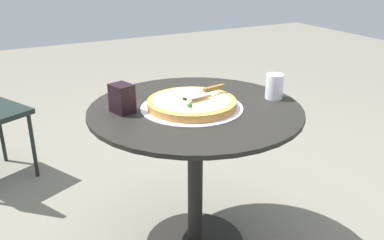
{
  "coord_description": "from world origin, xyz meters",
  "views": [
    {
      "loc": [
        -1.44,
        0.78,
        1.3
      ],
      "look_at": [
        -0.0,
        0.02,
        0.65
      ],
      "focal_mm": 39.1,
      "sensor_mm": 36.0,
      "label": 1
    }
  ],
  "objects_px": {
    "napkin_dispenser": "(122,98)",
    "drinking_cup": "(274,86)",
    "pizza_server": "(205,91)",
    "patio_table": "(195,146)",
    "pizza_on_tray": "(192,104)"
  },
  "relations": [
    {
      "from": "pizza_server",
      "to": "drinking_cup",
      "type": "height_order",
      "value": "drinking_cup"
    },
    {
      "from": "napkin_dispenser",
      "to": "drinking_cup",
      "type": "bearing_deg",
      "value": 60.41
    },
    {
      "from": "pizza_on_tray",
      "to": "napkin_dispenser",
      "type": "distance_m",
      "value": 0.29
    },
    {
      "from": "pizza_server",
      "to": "drinking_cup",
      "type": "relative_size",
      "value": 1.98
    },
    {
      "from": "pizza_on_tray",
      "to": "napkin_dispenser",
      "type": "relative_size",
      "value": 3.66
    },
    {
      "from": "pizza_on_tray",
      "to": "pizza_server",
      "type": "distance_m",
      "value": 0.08
    },
    {
      "from": "patio_table",
      "to": "napkin_dispenser",
      "type": "bearing_deg",
      "value": 72.81
    },
    {
      "from": "napkin_dispenser",
      "to": "pizza_server",
      "type": "bearing_deg",
      "value": 59.81
    },
    {
      "from": "pizza_on_tray",
      "to": "drinking_cup",
      "type": "bearing_deg",
      "value": -98.77
    },
    {
      "from": "pizza_server",
      "to": "napkin_dispenser",
      "type": "xyz_separation_m",
      "value": [
        0.08,
        0.33,
        -0.0
      ]
    },
    {
      "from": "patio_table",
      "to": "drinking_cup",
      "type": "distance_m",
      "value": 0.44
    },
    {
      "from": "patio_table",
      "to": "pizza_on_tray",
      "type": "xyz_separation_m",
      "value": [
        -0.0,
        0.02,
        0.2
      ]
    },
    {
      "from": "pizza_on_tray",
      "to": "pizza_server",
      "type": "relative_size",
      "value": 1.98
    },
    {
      "from": "patio_table",
      "to": "pizza_server",
      "type": "xyz_separation_m",
      "value": [
        0.01,
        -0.05,
        0.24
      ]
    },
    {
      "from": "patio_table",
      "to": "pizza_on_tray",
      "type": "relative_size",
      "value": 2.1
    }
  ]
}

